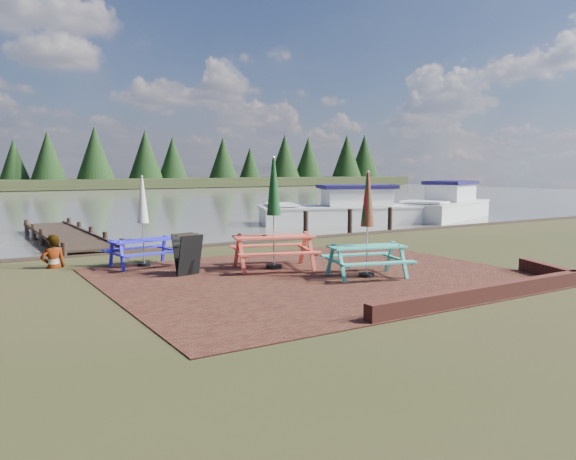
% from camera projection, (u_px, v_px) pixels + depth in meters
% --- Properties ---
extents(ground, '(120.00, 120.00, 0.00)m').
position_uv_depth(ground, '(343.00, 284.00, 11.75)').
color(ground, black).
rests_on(ground, ground).
extents(paving, '(9.00, 7.50, 0.02)m').
position_uv_depth(paving, '(316.00, 276.00, 12.60)').
color(paving, '#351610').
rests_on(paving, ground).
extents(brick_wall, '(6.21, 1.79, 0.30)m').
position_uv_depth(brick_wall, '(509.00, 287.00, 10.81)').
color(brick_wall, '#4C1E16').
rests_on(brick_wall, ground).
extents(water, '(120.00, 60.00, 0.02)m').
position_uv_depth(water, '(51.00, 200.00, 43.08)').
color(water, '#4D4A42').
rests_on(water, ground).
extents(far_treeline, '(120.00, 10.00, 8.10)m').
position_uv_depth(far_treeline, '(10.00, 161.00, 67.27)').
color(far_treeline, black).
rests_on(far_treeline, ground).
extents(picnic_table_teal, '(2.02, 1.88, 2.34)m').
position_uv_depth(picnic_table_teal, '(367.00, 241.00, 12.40)').
color(picnic_table_teal, teal).
rests_on(picnic_table_teal, ground).
extents(picnic_table_red, '(2.36, 2.22, 2.67)m').
position_uv_depth(picnic_table_red, '(274.00, 231.00, 13.41)').
color(picnic_table_red, '#D64A36').
rests_on(picnic_table_red, ground).
extents(picnic_table_blue, '(1.76, 1.60, 2.22)m').
position_uv_depth(picnic_table_blue, '(143.00, 235.00, 13.79)').
color(picnic_table_blue, '#211AC8').
rests_on(picnic_table_blue, ground).
extents(chalkboard, '(0.62, 0.67, 0.94)m').
position_uv_depth(chalkboard, '(188.00, 254.00, 12.67)').
color(chalkboard, black).
rests_on(chalkboard, ground).
extents(jetty, '(1.76, 9.08, 1.00)m').
position_uv_depth(jetty, '(66.00, 235.00, 19.46)').
color(jetty, black).
rests_on(jetty, ground).
extents(boat_near, '(7.87, 5.12, 2.01)m').
position_uv_depth(boat_near, '(342.00, 211.00, 26.56)').
color(boat_near, silver).
rests_on(boat_near, ground).
extents(boat_far, '(7.35, 4.84, 2.16)m').
position_uv_depth(boat_far, '(446.00, 207.00, 29.06)').
color(boat_far, silver).
rests_on(boat_far, ground).
extents(person, '(0.62, 0.43, 1.61)m').
position_uv_depth(person, '(52.00, 235.00, 13.56)').
color(person, gray).
rests_on(person, ground).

